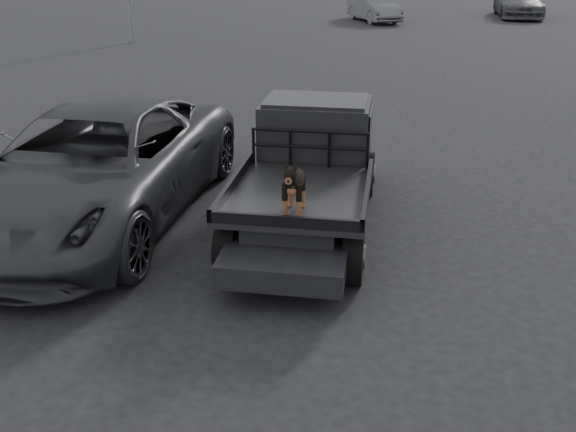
% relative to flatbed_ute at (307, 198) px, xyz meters
% --- Properties ---
extents(ground, '(120.00, 120.00, 0.00)m').
position_rel_flatbed_ute_xyz_m(ground, '(0.24, -2.07, -0.46)').
color(ground, black).
rests_on(ground, ground).
extents(flatbed_ute, '(2.00, 5.40, 0.92)m').
position_rel_flatbed_ute_xyz_m(flatbed_ute, '(0.00, 0.00, 0.00)').
color(flatbed_ute, black).
rests_on(flatbed_ute, ground).
extents(ute_cab, '(1.72, 1.30, 0.88)m').
position_rel_flatbed_ute_xyz_m(ute_cab, '(0.00, 0.95, 0.90)').
color(ute_cab, black).
rests_on(ute_cab, flatbed_ute).
extents(headache_rack, '(1.80, 0.08, 0.55)m').
position_rel_flatbed_ute_xyz_m(headache_rack, '(0.00, 0.20, 0.74)').
color(headache_rack, black).
rests_on(headache_rack, flatbed_ute).
extents(dog, '(0.32, 0.60, 0.74)m').
position_rel_flatbed_ute_xyz_m(dog, '(0.04, -1.64, 0.83)').
color(dog, black).
rests_on(dog, flatbed_ute).
extents(parked_suv, '(3.14, 6.49, 1.78)m').
position_rel_flatbed_ute_xyz_m(parked_suv, '(-3.30, -0.26, 0.43)').
color(parked_suv, '#2D2E32').
rests_on(parked_suv, ground).
extents(distant_car_a, '(3.29, 4.65, 1.45)m').
position_rel_flatbed_ute_xyz_m(distant_car_a, '(-0.10, 27.49, 0.27)').
color(distant_car_a, '#535459').
rests_on(distant_car_a, ground).
extents(distant_car_b, '(2.32, 5.62, 1.63)m').
position_rel_flatbed_ute_xyz_m(distant_car_b, '(7.98, 31.00, 0.35)').
color(distant_car_b, '#434448').
rests_on(distant_car_b, ground).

